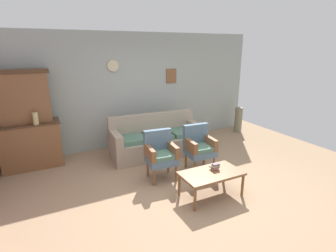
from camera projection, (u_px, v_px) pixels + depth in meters
ground_plane at (194, 188)px, 4.57m from camera, size 7.68×7.68×0.00m
wall_back_with_decor at (138, 90)px, 6.42m from camera, size 6.40×0.09×2.70m
side_cabinet at (31, 145)px, 5.28m from camera, size 1.16×0.55×0.93m
cabinet_upper_hutch at (24, 96)px, 5.07m from camera, size 0.99×0.38×1.03m
vase_on_cabinet at (35, 118)px, 5.02m from camera, size 0.10×0.10×0.24m
floral_couch at (157, 141)px, 5.94m from camera, size 2.09×0.91×0.90m
armchair_by_doorway at (160, 153)px, 4.80m from camera, size 0.56×0.54×0.90m
armchair_near_couch_end at (199, 146)px, 5.15m from camera, size 0.56×0.53×0.90m
coffee_table at (211, 175)px, 4.24m from camera, size 1.00×0.56×0.42m
book_stack_on_table at (215, 166)px, 4.32m from camera, size 0.14×0.12×0.11m
floor_vase_by_wall at (238, 120)px, 7.54m from camera, size 0.21×0.21×0.71m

